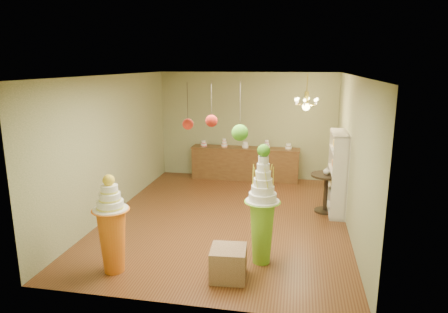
% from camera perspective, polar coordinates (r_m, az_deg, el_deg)
% --- Properties ---
extents(floor, '(6.50, 6.50, 0.00)m').
position_cam_1_polar(floor, '(8.68, 0.31, -8.69)').
color(floor, '#573017').
rests_on(floor, ground).
extents(ceiling, '(6.50, 6.50, 0.00)m').
position_cam_1_polar(ceiling, '(8.06, 0.34, 11.51)').
color(ceiling, silver).
rests_on(ceiling, ground).
extents(wall_back, '(5.00, 0.04, 3.00)m').
position_cam_1_polar(wall_back, '(11.40, 3.28, 4.41)').
color(wall_back, gray).
rests_on(wall_back, ground).
extents(wall_front, '(5.00, 0.04, 3.00)m').
position_cam_1_polar(wall_front, '(5.20, -6.19, -6.40)').
color(wall_front, gray).
rests_on(wall_front, ground).
extents(wall_left, '(0.04, 6.50, 3.00)m').
position_cam_1_polar(wall_left, '(9.03, -15.49, 1.62)').
color(wall_left, gray).
rests_on(wall_left, ground).
extents(wall_right, '(0.04, 6.50, 3.00)m').
position_cam_1_polar(wall_right, '(8.18, 17.81, 0.30)').
color(wall_right, gray).
rests_on(wall_right, ground).
extents(pedestal_green, '(0.67, 0.67, 2.01)m').
position_cam_1_polar(pedestal_green, '(6.58, 5.46, -8.61)').
color(pedestal_green, '#77BB29').
rests_on(pedestal_green, floor).
extents(pedestal_orange, '(0.61, 0.61, 1.60)m').
position_cam_1_polar(pedestal_orange, '(6.58, -15.69, -10.35)').
color(pedestal_orange, orange).
rests_on(pedestal_orange, floor).
extents(burlap_riser, '(0.58, 0.58, 0.49)m').
position_cam_1_polar(burlap_riser, '(6.33, 0.63, -14.99)').
color(burlap_riser, '#89684B').
rests_on(burlap_riser, floor).
extents(sideboard, '(3.04, 0.54, 1.16)m').
position_cam_1_polar(sideboard, '(11.33, 3.03, -0.91)').
color(sideboard, brown).
rests_on(sideboard, floor).
extents(shelving_unit, '(0.33, 1.20, 1.80)m').
position_cam_1_polar(shelving_unit, '(9.08, 15.95, -2.23)').
color(shelving_unit, beige).
rests_on(shelving_unit, floor).
extents(round_table, '(0.89, 0.89, 0.87)m').
position_cam_1_polar(round_table, '(9.10, 14.35, -4.34)').
color(round_table, black).
rests_on(round_table, floor).
extents(vase, '(0.20, 0.20, 0.17)m').
position_cam_1_polar(vase, '(8.99, 14.49, -1.95)').
color(vase, beige).
rests_on(vase, round_table).
extents(pom_red_left, '(0.18, 0.18, 0.68)m').
position_cam_1_polar(pom_red_left, '(5.91, -1.79, 5.13)').
color(pom_red_left, '#40382E').
rests_on(pom_red_left, ceiling).
extents(pom_green_mid, '(0.26, 0.26, 0.94)m').
position_cam_1_polar(pom_green_mid, '(6.15, 2.29, 3.42)').
color(pom_green_mid, '#40382E').
rests_on(pom_green_mid, ceiling).
extents(pom_red_right, '(0.15, 0.15, 0.62)m').
position_cam_1_polar(pom_red_right, '(5.30, -5.17, 4.66)').
color(pom_red_right, '#40382E').
rests_on(pom_red_right, ceiling).
extents(chandelier, '(0.76, 0.76, 0.85)m').
position_cam_1_polar(chandelier, '(9.52, 11.66, 7.29)').
color(chandelier, gold).
rests_on(chandelier, ceiling).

